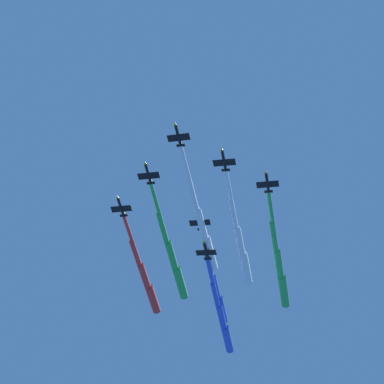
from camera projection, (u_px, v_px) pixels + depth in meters
name	position (u px, v px, depth m)	size (l,w,h in m)	color
jet_lead	(202.00, 227.00, 215.57)	(42.84, 55.97, 4.09)	black
jet_port_inner	(240.00, 244.00, 218.74)	(39.75, 53.96, 4.11)	black
jet_starboard_inner	(173.00, 258.00, 223.13)	(41.70, 56.08, 4.02)	black
jet_port_mid	(280.00, 266.00, 225.67)	(41.81, 57.35, 3.99)	black
jet_starboard_mid	(145.00, 278.00, 230.17)	(38.52, 50.93, 4.01)	black
jet_port_outer	(216.00, 289.00, 233.73)	(37.73, 50.84, 4.06)	black
jet_starboard_outer	(222.00, 319.00, 238.78)	(39.31, 53.32, 4.09)	black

